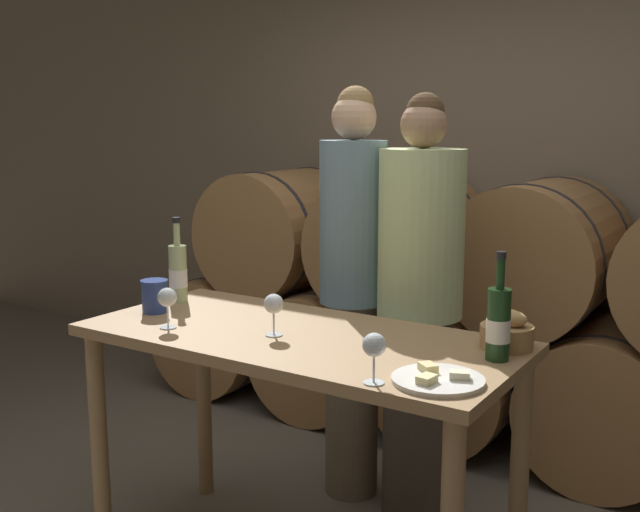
{
  "coord_description": "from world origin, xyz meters",
  "views": [
    {
      "loc": [
        1.41,
        -2.05,
        1.63
      ],
      "look_at": [
        0.0,
        0.14,
        1.17
      ],
      "focal_mm": 42.0,
      "sensor_mm": 36.0,
      "label": 1
    }
  ],
  "objects_px": {
    "tasting_table": "(298,371)",
    "wine_glass_center": "(374,347)",
    "person_left": "(353,288)",
    "person_right": "(419,307)",
    "wine_bottle_white": "(178,273)",
    "wine_glass_far_left": "(167,299)",
    "wine_bottle_red": "(498,323)",
    "wine_glass_left": "(274,305)",
    "cheese_plate": "(438,379)",
    "bread_basket": "(507,333)",
    "blue_crock": "(155,295)"
  },
  "relations": [
    {
      "from": "person_right",
      "to": "wine_glass_far_left",
      "type": "relative_size",
      "value": 12.03
    },
    {
      "from": "wine_bottle_red",
      "to": "blue_crock",
      "type": "bearing_deg",
      "value": -173.55
    },
    {
      "from": "tasting_table",
      "to": "blue_crock",
      "type": "bearing_deg",
      "value": -174.84
    },
    {
      "from": "wine_bottle_red",
      "to": "wine_bottle_white",
      "type": "height_order",
      "value": "wine_bottle_white"
    },
    {
      "from": "person_left",
      "to": "wine_glass_far_left",
      "type": "bearing_deg",
      "value": -106.8
    },
    {
      "from": "wine_glass_left",
      "to": "person_left",
      "type": "bearing_deg",
      "value": 98.91
    },
    {
      "from": "cheese_plate",
      "to": "wine_glass_far_left",
      "type": "bearing_deg",
      "value": 179.86
    },
    {
      "from": "wine_bottle_white",
      "to": "cheese_plate",
      "type": "xyz_separation_m",
      "value": [
        1.28,
        -0.32,
        -0.11
      ]
    },
    {
      "from": "person_right",
      "to": "wine_bottle_red",
      "type": "relative_size",
      "value": 5.2
    },
    {
      "from": "wine_glass_far_left",
      "to": "wine_glass_center",
      "type": "xyz_separation_m",
      "value": [
        0.89,
        -0.11,
        0.0
      ]
    },
    {
      "from": "wine_bottle_white",
      "to": "wine_glass_far_left",
      "type": "height_order",
      "value": "wine_bottle_white"
    },
    {
      "from": "person_right",
      "to": "cheese_plate",
      "type": "relative_size",
      "value": 6.67
    },
    {
      "from": "blue_crock",
      "to": "wine_glass_center",
      "type": "xyz_separation_m",
      "value": [
        1.09,
        -0.24,
        0.04
      ]
    },
    {
      "from": "person_left",
      "to": "cheese_plate",
      "type": "height_order",
      "value": "person_left"
    },
    {
      "from": "blue_crock",
      "to": "person_left",
      "type": "bearing_deg",
      "value": 57.46
    },
    {
      "from": "bread_basket",
      "to": "cheese_plate",
      "type": "bearing_deg",
      "value": -96.91
    },
    {
      "from": "bread_basket",
      "to": "wine_glass_left",
      "type": "height_order",
      "value": "wine_glass_left"
    },
    {
      "from": "bread_basket",
      "to": "wine_glass_left",
      "type": "distance_m",
      "value": 0.77
    },
    {
      "from": "person_left",
      "to": "wine_glass_left",
      "type": "relative_size",
      "value": 12.26
    },
    {
      "from": "wine_bottle_red",
      "to": "wine_glass_left",
      "type": "xyz_separation_m",
      "value": [
        -0.73,
        -0.16,
        -0.01
      ]
    },
    {
      "from": "person_left",
      "to": "wine_glass_center",
      "type": "xyz_separation_m",
      "value": [
        0.63,
        -0.96,
        0.09
      ]
    },
    {
      "from": "wine_glass_left",
      "to": "tasting_table",
      "type": "bearing_deg",
      "value": 50.85
    },
    {
      "from": "wine_bottle_red",
      "to": "blue_crock",
      "type": "distance_m",
      "value": 1.31
    },
    {
      "from": "wine_glass_far_left",
      "to": "wine_glass_left",
      "type": "xyz_separation_m",
      "value": [
        0.37,
        0.13,
        0.0
      ]
    },
    {
      "from": "tasting_table",
      "to": "wine_glass_left",
      "type": "xyz_separation_m",
      "value": [
        -0.05,
        -0.07,
        0.24
      ]
    },
    {
      "from": "wine_bottle_white",
      "to": "person_left",
      "type": "bearing_deg",
      "value": 46.53
    },
    {
      "from": "blue_crock",
      "to": "cheese_plate",
      "type": "height_order",
      "value": "blue_crock"
    },
    {
      "from": "tasting_table",
      "to": "wine_glass_center",
      "type": "height_order",
      "value": "wine_glass_center"
    },
    {
      "from": "person_right",
      "to": "wine_bottle_white",
      "type": "relative_size",
      "value": 5.08
    },
    {
      "from": "wine_bottle_red",
      "to": "wine_glass_left",
      "type": "height_order",
      "value": "wine_bottle_red"
    },
    {
      "from": "cheese_plate",
      "to": "wine_glass_center",
      "type": "bearing_deg",
      "value": -144.3
    },
    {
      "from": "person_right",
      "to": "wine_glass_left",
      "type": "bearing_deg",
      "value": -105.54
    },
    {
      "from": "tasting_table",
      "to": "person_left",
      "type": "bearing_deg",
      "value": 104.25
    },
    {
      "from": "wine_glass_far_left",
      "to": "blue_crock",
      "type": "bearing_deg",
      "value": 145.79
    },
    {
      "from": "person_right",
      "to": "cheese_plate",
      "type": "distance_m",
      "value": 0.97
    },
    {
      "from": "wine_bottle_white",
      "to": "tasting_table",
      "type": "bearing_deg",
      "value": -10.57
    },
    {
      "from": "blue_crock",
      "to": "wine_glass_far_left",
      "type": "height_order",
      "value": "wine_glass_far_left"
    },
    {
      "from": "wine_glass_left",
      "to": "blue_crock",
      "type": "bearing_deg",
      "value": 179.02
    },
    {
      "from": "bread_basket",
      "to": "wine_glass_far_left",
      "type": "relative_size",
      "value": 1.18
    },
    {
      "from": "wine_bottle_red",
      "to": "cheese_plate",
      "type": "relative_size",
      "value": 1.28
    },
    {
      "from": "wine_bottle_white",
      "to": "wine_glass_center",
      "type": "height_order",
      "value": "wine_bottle_white"
    },
    {
      "from": "person_left",
      "to": "wine_bottle_white",
      "type": "bearing_deg",
      "value": -133.47
    },
    {
      "from": "wine_bottle_red",
      "to": "wine_glass_far_left",
      "type": "xyz_separation_m",
      "value": [
        -1.1,
        -0.28,
        -0.01
      ]
    },
    {
      "from": "wine_bottle_red",
      "to": "tasting_table",
      "type": "bearing_deg",
      "value": -172.37
    },
    {
      "from": "tasting_table",
      "to": "wine_glass_center",
      "type": "xyz_separation_m",
      "value": [
        0.46,
        -0.3,
        0.24
      ]
    },
    {
      "from": "bread_basket",
      "to": "wine_glass_far_left",
      "type": "bearing_deg",
      "value": -158.94
    },
    {
      "from": "person_right",
      "to": "blue_crock",
      "type": "xyz_separation_m",
      "value": [
        -0.77,
        -0.72,
        0.09
      ]
    },
    {
      "from": "person_left",
      "to": "wine_glass_far_left",
      "type": "relative_size",
      "value": 12.26
    },
    {
      "from": "person_left",
      "to": "blue_crock",
      "type": "distance_m",
      "value": 0.85
    },
    {
      "from": "wine_glass_left",
      "to": "wine_glass_center",
      "type": "xyz_separation_m",
      "value": [
        0.52,
        -0.23,
        0.0
      ]
    }
  ]
}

